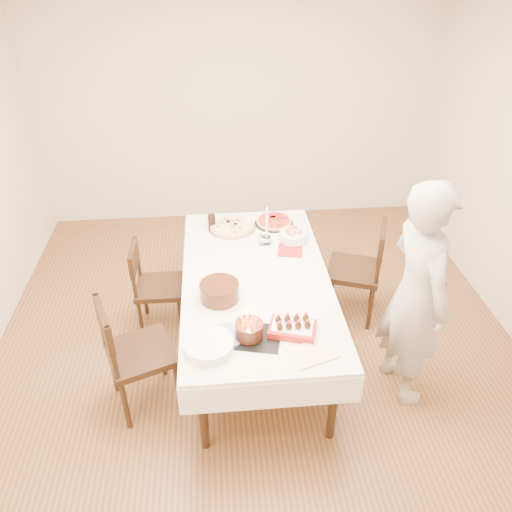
{
  "coord_description": "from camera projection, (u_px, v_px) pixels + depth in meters",
  "views": [
    {
      "loc": [
        -0.3,
        -3.1,
        3.03
      ],
      "look_at": [
        -0.01,
        0.05,
        0.95
      ],
      "focal_mm": 35.0,
      "sensor_mm": 36.0,
      "label": 1
    }
  ],
  "objects": [
    {
      "name": "shaker_pair",
      "position": [
        261.0,
        241.0,
        4.26
      ],
      "size": [
        0.08,
        0.08,
        0.08
      ],
      "primitive_type": null,
      "rotation": [
        0.0,
        0.0,
        0.07
      ],
      "color": "white",
      "rests_on": "dining_table"
    },
    {
      "name": "pasta_bowl",
      "position": [
        293.0,
        236.0,
        4.33
      ],
      "size": [
        0.31,
        0.31,
        0.08
      ],
      "primitive_type": "cylinder",
      "rotation": [
        0.0,
        0.0,
        -0.38
      ],
      "color": "white",
      "rests_on": "dining_table"
    },
    {
      "name": "wall_back",
      "position": [
        237.0,
        107.0,
        5.61
      ],
      "size": [
        4.5,
        0.04,
        2.7
      ],
      "primitive_type": "cube",
      "color": "beige",
      "rests_on": "floor"
    },
    {
      "name": "floor",
      "position": [
        258.0,
        352.0,
        4.26
      ],
      "size": [
        5.0,
        5.0,
        0.0
      ],
      "primitive_type": "plane",
      "color": "brown",
      "rests_on": "ground"
    },
    {
      "name": "person",
      "position": [
        416.0,
        296.0,
        3.49
      ],
      "size": [
        0.53,
        0.71,
        1.76
      ],
      "primitive_type": "imported",
      "rotation": [
        0.0,
        0.0,
        1.76
      ],
      "color": "#A7A29D",
      "rests_on": "floor"
    },
    {
      "name": "red_placemat",
      "position": [
        290.0,
        251.0,
        4.22
      ],
      "size": [
        0.25,
        0.25,
        0.01
      ],
      "primitive_type": "cube",
      "rotation": [
        0.0,
        0.0,
        -0.2
      ],
      "color": "#B21E1E",
      "rests_on": "dining_table"
    },
    {
      "name": "china_plate",
      "position": [
        225.0,
        336.0,
        3.33
      ],
      "size": [
        0.26,
        0.26,
        0.01
      ],
      "primitive_type": "cylinder",
      "rotation": [
        0.0,
        0.0,
        -0.02
      ],
      "color": "white",
      "rests_on": "dining_table"
    },
    {
      "name": "strawberry_box",
      "position": [
        292.0,
        328.0,
        3.34
      ],
      "size": [
        0.36,
        0.29,
        0.08
      ],
      "primitive_type": null,
      "rotation": [
        0.0,
        0.0,
        -0.3
      ],
      "color": "#B11714",
      "rests_on": "dining_table"
    },
    {
      "name": "pizza_pepperoni",
      "position": [
        274.0,
        222.0,
        4.59
      ],
      "size": [
        0.37,
        0.37,
        0.04
      ],
      "primitive_type": "cylinder",
      "rotation": [
        0.0,
        0.0,
        -0.05
      ],
      "color": "red",
      "rests_on": "dining_table"
    },
    {
      "name": "box_lid",
      "position": [
        314.0,
        354.0,
        3.19
      ],
      "size": [
        0.35,
        0.28,
        0.02
      ],
      "primitive_type": "cube",
      "rotation": [
        0.0,
        0.0,
        0.33
      ],
      "color": "beige",
      "rests_on": "dining_table"
    },
    {
      "name": "chair_left_savory",
      "position": [
        159.0,
        287.0,
        4.33
      ],
      "size": [
        0.44,
        0.44,
        0.85
      ],
      "primitive_type": null,
      "rotation": [
        0.0,
        0.0,
        3.13
      ],
      "color": "black",
      "rests_on": "floor"
    },
    {
      "name": "pizza_white",
      "position": [
        232.0,
        227.0,
        4.51
      ],
      "size": [
        0.56,
        0.56,
        0.04
      ],
      "primitive_type": "cylinder",
      "rotation": [
        0.0,
        0.0,
        -0.37
      ],
      "color": "beige",
      "rests_on": "dining_table"
    },
    {
      "name": "layer_cake",
      "position": [
        220.0,
        292.0,
        3.62
      ],
      "size": [
        0.38,
        0.38,
        0.14
      ],
      "primitive_type": "cylinder",
      "rotation": [
        0.0,
        0.0,
        -0.04
      ],
      "color": "#381B0E",
      "rests_on": "dining_table"
    },
    {
      "name": "taper_candle",
      "position": [
        267.0,
        225.0,
        4.22
      ],
      "size": [
        0.1,
        0.1,
        0.36
      ],
      "primitive_type": "cylinder",
      "rotation": [
        0.0,
        0.0,
        -0.33
      ],
      "color": "white",
      "rests_on": "dining_table"
    },
    {
      "name": "plate_stack",
      "position": [
        209.0,
        345.0,
        3.21
      ],
      "size": [
        0.33,
        0.33,
        0.07
      ],
      "primitive_type": "cylinder",
      "rotation": [
        0.0,
        0.0,
        -0.01
      ],
      "color": "white",
      "rests_on": "dining_table"
    },
    {
      "name": "cake_board",
      "position": [
        259.0,
        338.0,
        3.32
      ],
      "size": [
        0.34,
        0.34,
        0.01
      ],
      "primitive_type": "cube",
      "rotation": [
        0.0,
        0.0,
        -0.23
      ],
      "color": "black",
      "rests_on": "dining_table"
    },
    {
      "name": "chair_right_savory",
      "position": [
        354.0,
        270.0,
        4.45
      ],
      "size": [
        0.63,
        0.63,
        0.96
      ],
      "primitive_type": null,
      "rotation": [
        0.0,
        0.0,
        -0.35
      ],
      "color": "black",
      "rests_on": "floor"
    },
    {
      "name": "cola_glass",
      "position": [
        212.0,
        222.0,
        4.51
      ],
      "size": [
        0.07,
        0.07,
        0.13
      ],
      "primitive_type": "cylinder",
      "rotation": [
        0.0,
        0.0,
        0.04
      ],
      "color": "black",
      "rests_on": "dining_table"
    },
    {
      "name": "chair_left_dessert",
      "position": [
        141.0,
        353.0,
        3.57
      ],
      "size": [
        0.64,
        0.64,
        0.96
      ],
      "primitive_type": null,
      "rotation": [
        0.0,
        0.0,
        3.5
      ],
      "color": "black",
      "rests_on": "floor"
    },
    {
      "name": "birthday_cake",
      "position": [
        249.0,
        326.0,
        3.27
      ],
      "size": [
        0.22,
        0.22,
        0.17
      ],
      "primitive_type": "cylinder",
      "rotation": [
        0.0,
        0.0,
        -0.2
      ],
      "color": "#3D1D10",
      "rests_on": "dining_table"
    },
    {
      "name": "dining_table",
      "position": [
        256.0,
        314.0,
        4.1
      ],
      "size": [
        1.14,
        2.14,
        0.75
      ],
      "primitive_type": "cube",
      "rotation": [
        0.0,
        0.0,
        0.0
      ],
      "color": "silver",
      "rests_on": "floor"
    }
  ]
}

